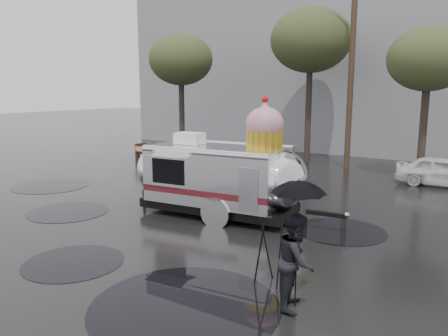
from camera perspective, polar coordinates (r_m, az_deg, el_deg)
The scene contains 12 objects.
ground at distance 12.06m, azimuth -17.54°, elevation -8.87°, with size 120.00×120.00×0.00m, color black.
puddles at distance 12.48m, azimuth -12.16°, elevation -7.95°, with size 14.47×8.67×0.01m.
grey_building at distance 33.85m, azimuth 10.56°, elevation 14.55°, with size 22.00×12.00×13.00m, color slate.
utility_pole at distance 22.15m, azimuth 16.27°, elevation 11.82°, with size 1.60×0.28×9.00m.
tree_left at distance 25.75m, azimuth -5.65°, elevation 13.82°, with size 3.64×3.64×6.95m.
tree_mid at distance 24.04m, azimuth 11.26°, elevation 15.99°, with size 4.20×4.20×8.03m.
tree_right at distance 20.43m, azimuth 25.17°, elevation 12.67°, with size 3.36×3.36×6.42m.
barricade_row at distance 22.67m, azimuth -7.30°, elevation 1.71°, with size 4.30×0.80×1.00m.
airstream_trailer at distance 13.35m, azimuth -0.40°, elevation -0.73°, with size 6.93×3.02×3.74m.
person_right at distance 7.98m, azimuth 9.42°, elevation -11.86°, with size 0.83×0.46×1.74m, color black.
umbrella_black at distance 7.64m, azimuth 9.66°, elevation -4.33°, with size 1.17×1.17×2.35m.
tripod at distance 8.82m, azimuth 5.83°, elevation -10.01°, with size 0.53×0.58×1.40m.
Camera 1 is at (8.89, -7.19, 3.85)m, focal length 35.00 mm.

